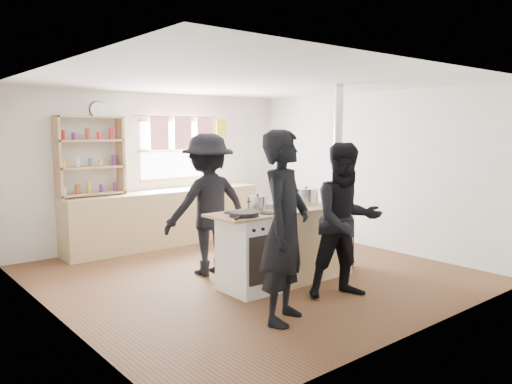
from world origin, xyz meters
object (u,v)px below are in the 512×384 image
thermos (209,178)px  flue_heater (336,221)px  bread_board (332,199)px  stockpot_stove (258,203)px  person_far (208,205)px  skillet_greens (244,214)px  person_near_right (346,221)px  person_near_left (285,227)px  stockpot_counter (306,196)px  roast_tray (281,205)px  cooking_island (287,245)px

thermos → flue_heater: (0.23, -2.74, -0.41)m
thermos → bread_board: size_ratio=0.97×
stockpot_stove → flue_heater: 1.38m
stockpot_stove → bread_board: bearing=-7.5°
person_far → bread_board: bearing=149.8°
skillet_greens → person_near_right: bearing=-39.4°
stockpot_stove → person_near_left: size_ratio=0.13×
flue_heater → person_near_right: flue_heater is taller
stockpot_stove → bread_board: (1.17, -0.15, -0.04)m
bread_board → person_near_left: person_near_left is taller
stockpot_stove → person_near_left: 1.18m
skillet_greens → person_far: person_far is taller
stockpot_counter → person_far: size_ratio=0.17×
skillet_greens → roast_tray: (0.71, 0.17, 0.01)m
cooking_island → person_near_right: 0.94m
skillet_greens → person_near_right: size_ratio=0.27×
skillet_greens → stockpot_stove: stockpot_stove is taller
bread_board → cooking_island: bearing=177.6°
cooking_island → person_near_left: size_ratio=1.04×
person_near_left → stockpot_stove: bearing=35.2°
bread_board → person_far: (-1.35, 0.95, -0.06)m
person_far → flue_heater: bearing=154.6°
thermos → stockpot_stove: bearing=-112.5°
bread_board → skillet_greens: bearing=-177.2°
cooking_island → person_near_left: 1.40m
thermos → roast_tray: (-0.78, -2.71, -0.10)m
stockpot_counter → person_far: person_far is taller
skillet_greens → flue_heater: size_ratio=0.19×
person_far → person_near_right: bearing=116.2°
person_near_left → thermos: bearing=38.2°
person_near_right → thermos: bearing=103.6°
stockpot_stove → person_near_right: size_ratio=0.14×
stockpot_counter → person_near_right: size_ratio=0.18×
thermos → roast_tray: bearing=-106.0°
person_near_right → flue_heater: bearing=69.4°
person_near_left → flue_heater: bearing=-0.6°
flue_heater → stockpot_counter: bearing=173.5°
cooking_island → skillet_greens: size_ratio=4.15×
person_near_left → skillet_greens: bearing=52.2°
cooking_island → skillet_greens: (-0.77, -0.11, 0.49)m
stockpot_counter → cooking_island: bearing=-167.6°
flue_heater → person_far: flue_heater is taller
stockpot_stove → person_far: person_far is taller
person_near_left → person_far: size_ratio=1.03×
stockpot_counter → person_far: (-0.98, 0.83, -0.11)m
person_near_right → person_far: size_ratio=0.95×
bread_board → person_near_right: bearing=-129.7°
stockpot_stove → person_near_left: (-0.53, -1.06, -0.07)m
cooking_island → person_near_left: (-0.92, -0.94, 0.48)m
skillet_greens → person_near_left: 0.84m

